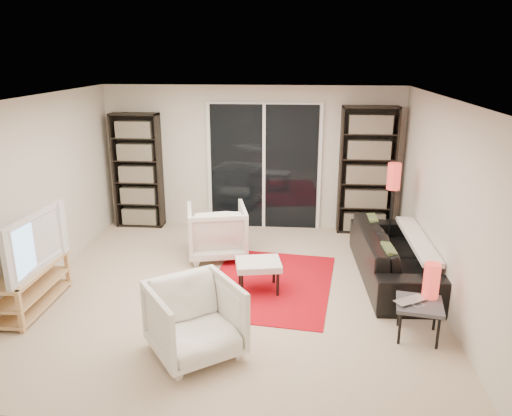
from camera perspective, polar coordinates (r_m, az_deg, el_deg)
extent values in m
plane|color=beige|center=(6.49, -2.46, -9.20)|extent=(5.00, 5.00, 0.00)
cube|color=beige|center=(8.47, -0.41, 5.75)|extent=(5.00, 0.02, 2.40)
cube|color=beige|center=(3.75, -7.60, -9.68)|extent=(5.00, 0.02, 2.40)
cube|color=beige|center=(6.84, -23.87, 1.44)|extent=(0.02, 5.00, 2.40)
cube|color=beige|center=(6.25, 20.78, 0.41)|extent=(0.02, 5.00, 2.40)
cube|color=white|center=(5.83, -2.77, 12.42)|extent=(5.00, 5.00, 0.02)
cube|color=white|center=(8.45, 0.93, 4.69)|extent=(1.92, 0.06, 2.16)
cube|color=black|center=(8.42, 0.91, 4.64)|extent=(1.80, 0.02, 2.10)
cube|color=white|center=(8.41, 0.90, 4.62)|extent=(0.05, 0.02, 2.10)
cube|color=black|center=(8.76, -13.35, 4.16)|extent=(0.80, 0.30, 1.95)
cube|color=maroon|center=(8.74, -13.39, 4.13)|extent=(0.70, 0.22, 1.85)
cube|color=black|center=(8.38, 12.56, 4.17)|extent=(0.90, 0.30, 2.10)
cube|color=maroon|center=(8.36, 12.58, 4.14)|extent=(0.80, 0.22, 2.00)
cube|color=tan|center=(6.41, -24.41, -6.45)|extent=(0.39, 1.21, 0.04)
cube|color=tan|center=(6.50, -24.16, -8.31)|extent=(0.39, 1.21, 0.03)
cube|color=tan|center=(6.58, -23.95, -9.81)|extent=(0.39, 1.21, 0.04)
cube|color=tan|center=(7.03, -23.16, -6.27)|extent=(0.05, 0.05, 0.50)
cube|color=tan|center=(5.99, -25.34, -10.70)|extent=(0.05, 0.05, 0.50)
cube|color=tan|center=(6.88, -20.73, -6.48)|extent=(0.05, 0.05, 0.50)
imported|color=black|center=(6.28, -24.65, -3.47)|extent=(0.25, 1.18, 0.68)
cube|color=#B60713|center=(6.60, 1.60, -8.67)|extent=(1.80, 2.28, 0.01)
imported|color=black|center=(6.90, 15.59, -5.20)|extent=(0.97, 2.28, 0.66)
imported|color=silver|center=(7.36, -4.48, -2.65)|extent=(1.01, 1.02, 0.78)
imported|color=silver|center=(5.07, -6.99, -12.57)|extent=(1.14, 1.15, 0.76)
cube|color=silver|center=(6.29, 0.27, -6.45)|extent=(0.63, 0.55, 0.08)
cylinder|color=black|center=(6.19, -1.63, -8.90)|extent=(0.04, 0.04, 0.32)
cylinder|color=black|center=(6.52, -1.85, -7.49)|extent=(0.04, 0.04, 0.32)
cylinder|color=black|center=(6.24, 2.50, -8.72)|extent=(0.04, 0.04, 0.32)
cylinder|color=black|center=(6.56, 2.06, -7.34)|extent=(0.04, 0.04, 0.32)
cube|color=#424247|center=(5.57, 18.19, -10.45)|extent=(0.54, 0.54, 0.04)
cylinder|color=black|center=(5.48, 16.10, -12.98)|extent=(0.03, 0.03, 0.38)
cylinder|color=black|center=(5.81, 16.04, -11.15)|extent=(0.03, 0.03, 0.38)
cylinder|color=black|center=(5.52, 20.09, -13.20)|extent=(0.03, 0.03, 0.38)
cylinder|color=black|center=(5.85, 19.78, -11.37)|extent=(0.03, 0.03, 0.38)
imported|color=silver|center=(5.51, 17.57, -10.30)|extent=(0.42, 0.38, 0.03)
cylinder|color=red|center=(5.65, 19.42, -7.81)|extent=(0.17, 0.17, 0.38)
cylinder|color=black|center=(7.74, 14.77, -5.14)|extent=(0.21, 0.21, 0.03)
cylinder|color=black|center=(7.57, 15.07, -1.54)|extent=(0.03, 0.03, 1.06)
cylinder|color=red|center=(7.38, 15.48, 3.51)|extent=(0.19, 0.19, 0.38)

